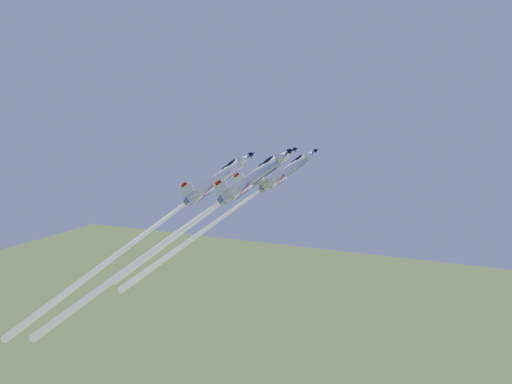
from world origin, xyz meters
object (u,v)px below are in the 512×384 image
at_px(jet_lead, 216,221).
at_px(jet_slot, 122,251).
at_px(jet_left, 203,216).
at_px(jet_right, 155,249).

distance_m(jet_lead, jet_slot, 20.57).
bearing_deg(jet_left, jet_right, -35.80).
bearing_deg(jet_left, jet_slot, -73.77).
distance_m(jet_lead, jet_left, 4.71).
xyz_separation_m(jet_left, jet_slot, (-14.01, -8.95, -6.88)).
height_order(jet_lead, jet_left, jet_left).
bearing_deg(jet_lead, jet_left, -131.65).
bearing_deg(jet_slot, jet_lead, 94.50).
relative_size(jet_lead, jet_right, 0.76).
height_order(jet_left, jet_right, jet_right).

